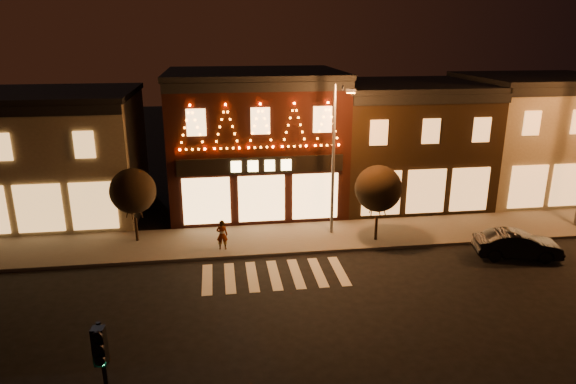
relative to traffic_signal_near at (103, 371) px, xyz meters
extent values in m
plane|color=black|center=(5.14, 6.32, -3.05)|extent=(120.00, 120.00, 0.00)
cube|color=#47423D|center=(7.14, 14.32, -2.97)|extent=(44.00, 4.00, 0.15)
cube|color=#726851|center=(-7.86, 20.32, 0.45)|extent=(12.00, 8.00, 7.00)
cube|color=black|center=(-7.86, 20.32, 4.10)|extent=(12.20, 8.20, 0.30)
cube|color=black|center=(5.14, 20.32, 0.95)|extent=(10.00, 8.00, 8.00)
cube|color=black|center=(5.14, 20.32, 5.10)|extent=(10.20, 8.20, 0.30)
cube|color=black|center=(5.14, 16.27, 4.70)|extent=(10.00, 0.25, 0.50)
cube|color=black|center=(5.14, 16.22, 0.55)|extent=(9.00, 0.15, 0.90)
cube|color=#FFD87F|center=(5.14, 16.12, 0.55)|extent=(3.40, 0.08, 0.60)
cube|color=black|center=(14.64, 20.32, 0.55)|extent=(9.00, 8.00, 7.20)
cube|color=black|center=(14.64, 20.32, 4.30)|extent=(9.20, 8.20, 0.30)
cube|color=black|center=(14.64, 16.27, 3.90)|extent=(9.00, 0.25, 0.50)
cube|color=#726851|center=(23.64, 20.32, 0.70)|extent=(9.00, 8.00, 7.50)
cube|color=black|center=(23.64, 20.32, 4.60)|extent=(9.20, 8.20, 0.30)
cube|color=black|center=(0.01, -0.07, 0.72)|extent=(0.31, 0.30, 0.94)
cylinder|color=#19FF72|center=(0.02, -0.21, 0.41)|extent=(0.20, 0.07, 0.20)
cylinder|color=#59595E|center=(8.74, 14.64, 1.04)|extent=(0.16, 0.16, 7.87)
cylinder|color=#59595E|center=(8.94, 13.88, 4.87)|extent=(0.49, 1.55, 0.10)
cube|color=#59595E|center=(9.14, 13.12, 4.82)|extent=(0.55, 0.39, 0.18)
cube|color=orange|center=(9.14, 13.12, 4.71)|extent=(0.41, 0.28, 0.05)
cylinder|color=black|center=(-1.46, 14.94, -2.27)|extent=(0.14, 0.14, 1.26)
sphere|color=black|center=(-1.46, 14.94, -0.20)|extent=(2.30, 2.30, 2.30)
cylinder|color=black|center=(10.80, 13.33, -2.25)|extent=(0.14, 0.14, 1.30)
sphere|color=black|center=(10.80, 13.33, -0.12)|extent=(2.37, 2.37, 2.37)
imported|color=black|center=(17.01, 10.56, -2.39)|extent=(4.20, 2.21, 1.32)
imported|color=gray|center=(2.89, 13.23, -2.13)|extent=(0.60, 0.43, 1.53)
camera|label=1|loc=(2.80, -10.53, 7.50)|focal=32.05mm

